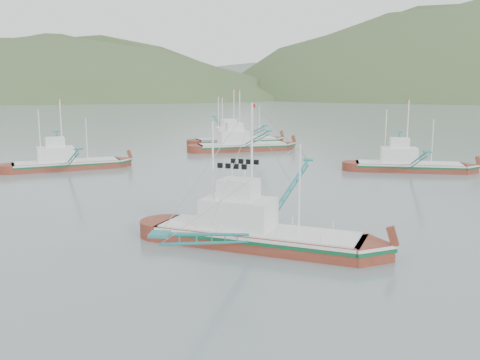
# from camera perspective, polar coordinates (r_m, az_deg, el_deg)

# --- Properties ---
(ground) EXTENTS (1200.00, 1200.00, 0.00)m
(ground) POSITION_cam_1_polar(r_m,az_deg,el_deg) (37.91, -0.91, -6.36)
(ground) COLOR slate
(ground) RESTS_ON ground
(main_boat) EXTENTS (14.60, 24.99, 10.35)m
(main_boat) POSITION_cam_1_polar(r_m,az_deg,el_deg) (35.89, 1.73, -4.03)
(main_boat) COLOR maroon
(main_boat) RESTS_ON ground
(bg_boat_far) EXTENTS (15.00, 25.37, 10.71)m
(bg_boat_far) POSITION_cam_1_polar(r_m,az_deg,el_deg) (88.03, 0.20, 4.52)
(bg_boat_far) COLOR maroon
(bg_boat_far) RESTS_ON ground
(bg_boat_right) EXTENTS (13.33, 23.76, 9.62)m
(bg_boat_right) POSITION_cam_1_polar(r_m,az_deg,el_deg) (70.38, 17.46, 1.96)
(bg_boat_right) COLOR maroon
(bg_boat_right) RESTS_ON ground
(bg_boat_left) EXTENTS (15.62, 21.97, 9.63)m
(bg_boat_left) POSITION_cam_1_polar(r_m,az_deg,el_deg) (72.10, -18.11, 2.67)
(bg_boat_left) COLOR maroon
(bg_boat_left) RESTS_ON ground
(bg_boat_extra) EXTENTS (15.57, 24.92, 10.71)m
(bg_boat_extra) POSITION_cam_1_polar(r_m,az_deg,el_deg) (96.78, -0.44, 5.07)
(bg_boat_extra) COLOR maroon
(bg_boat_extra) RESTS_ON ground
(headland_left) EXTENTS (448.00, 308.00, 210.00)m
(headland_left) POSITION_cam_1_polar(r_m,az_deg,el_deg) (436.97, -19.43, 8.17)
(headland_left) COLOR #3B522A
(headland_left) RESTS_ON ground
(ridge_distant) EXTENTS (960.00, 400.00, 240.00)m
(ridge_distant) POSITION_cam_1_polar(r_m,az_deg,el_deg) (596.76, 8.29, 9.01)
(ridge_distant) COLOR slate
(ridge_distant) RESTS_ON ground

